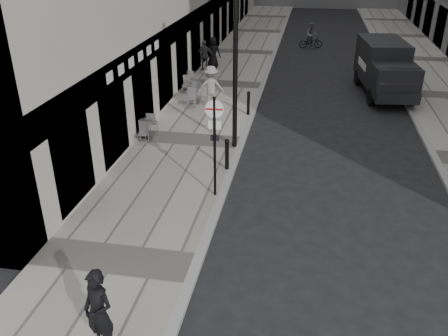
# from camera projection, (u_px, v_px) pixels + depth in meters

# --- Properties ---
(sidewalk) EXTENTS (4.00, 60.00, 0.12)m
(sidewalk) POSITION_uv_depth(u_px,v_px,m) (225.00, 85.00, 25.11)
(sidewalk) COLOR #A09A91
(sidewalk) RESTS_ON ground
(far_sidewalk) EXTENTS (4.00, 60.00, 0.12)m
(far_sidewalk) POSITION_uv_depth(u_px,v_px,m) (444.00, 96.00, 23.37)
(far_sidewalk) COLOR #A09A91
(far_sidewalk) RESTS_ON ground
(walking_man) EXTENTS (0.77, 0.64, 1.80)m
(walking_man) POSITION_uv_depth(u_px,v_px,m) (99.00, 312.00, 8.71)
(walking_man) COLOR black
(walking_man) RESTS_ON sidewalk
(sign_post) EXTENTS (0.53, 0.09, 3.10)m
(sign_post) POSITION_uv_depth(u_px,v_px,m) (215.00, 134.00, 13.55)
(sign_post) COLOR black
(sign_post) RESTS_ON sidewalk
(lamppost) EXTENTS (0.29, 0.29, 6.47)m
(lamppost) POSITION_uv_depth(u_px,v_px,m) (235.00, 49.00, 16.13)
(lamppost) COLOR black
(lamppost) RESTS_ON sidewalk
(bollard_near) EXTENTS (0.14, 0.14, 1.01)m
(bollard_near) POSITION_uv_depth(u_px,v_px,m) (227.00, 155.00, 15.79)
(bollard_near) COLOR black
(bollard_near) RESTS_ON sidewalk
(bollard_far) EXTENTS (0.13, 0.13, 0.98)m
(bollard_far) POSITION_uv_depth(u_px,v_px,m) (248.00, 104.00, 20.59)
(bollard_far) COLOR black
(bollard_far) RESTS_ON sidewalk
(panel_van) EXTENTS (2.57, 5.55, 2.52)m
(panel_van) POSITION_uv_depth(u_px,v_px,m) (385.00, 66.00, 23.25)
(panel_van) COLOR black
(panel_van) RESTS_ON ground
(cyclist) EXTENTS (1.68, 0.88, 1.72)m
(cyclist) POSITION_uv_depth(u_px,v_px,m) (311.00, 38.00, 32.99)
(cyclist) COLOR black
(cyclist) RESTS_ON ground
(pedestrian_a) EXTENTS (1.04, 0.54, 1.70)m
(pedestrian_a) POSITION_uv_depth(u_px,v_px,m) (205.00, 56.00, 27.12)
(pedestrian_a) COLOR #4C4C50
(pedestrian_a) RESTS_ON sidewalk
(pedestrian_b) EXTENTS (1.34, 0.94, 1.88)m
(pedestrian_b) POSITION_uv_depth(u_px,v_px,m) (211.00, 87.00, 21.33)
(pedestrian_b) COLOR gray
(pedestrian_b) RESTS_ON sidewalk
(pedestrian_c) EXTENTS (0.92, 0.66, 1.76)m
(pedestrian_c) POSITION_uv_depth(u_px,v_px,m) (213.00, 52.00, 27.71)
(pedestrian_c) COLOR black
(pedestrian_c) RESTS_ON sidewalk
(cafe_table_near) EXTENTS (0.68, 1.53, 0.87)m
(cafe_table_near) POSITION_uv_depth(u_px,v_px,m) (148.00, 128.00, 18.18)
(cafe_table_near) COLOR #A4A4A6
(cafe_table_near) RESTS_ON sidewalk
(cafe_table_mid) EXTENTS (0.72, 1.62, 0.92)m
(cafe_table_mid) POSITION_uv_depth(u_px,v_px,m) (194.00, 94.00, 21.90)
(cafe_table_mid) COLOR #ADAEB0
(cafe_table_mid) RESTS_ON sidewalk
(cafe_table_far) EXTENTS (0.65, 1.48, 0.84)m
(cafe_table_far) POSITION_uv_depth(u_px,v_px,m) (189.00, 81.00, 23.94)
(cafe_table_far) COLOR #B1B0B3
(cafe_table_far) RESTS_ON sidewalk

